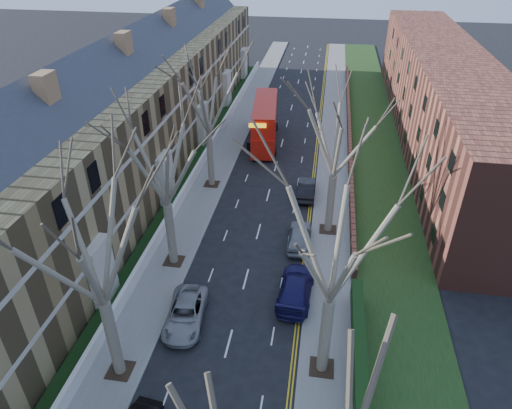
% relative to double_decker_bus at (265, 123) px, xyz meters
% --- Properties ---
extents(pavement_left, '(3.00, 102.00, 0.12)m').
position_rel_double_decker_bus_xyz_m(pavement_left, '(-3.96, 0.00, -2.24)').
color(pavement_left, slate).
rests_on(pavement_left, ground).
extents(pavement_right, '(3.00, 102.00, 0.12)m').
position_rel_double_decker_bus_xyz_m(pavement_right, '(8.04, 0.00, -2.24)').
color(pavement_right, slate).
rests_on(pavement_right, ground).
extents(terrace_left, '(9.70, 78.00, 13.60)m').
position_rel_double_decker_bus_xyz_m(terrace_left, '(-11.61, -8.00, 3.23)').
color(terrace_left, olive).
rests_on(terrace_left, ground).
extents(flats_right, '(13.97, 54.00, 10.00)m').
position_rel_double_decker_bus_xyz_m(flats_right, '(19.50, 4.00, 2.68)').
color(flats_right, brown).
rests_on(flats_right, ground).
extents(front_wall_left, '(0.30, 78.00, 1.00)m').
position_rel_double_decker_bus_xyz_m(front_wall_left, '(-5.61, -8.00, -1.68)').
color(front_wall_left, white).
rests_on(front_wall_left, ground).
extents(grass_verge_right, '(6.00, 102.00, 0.06)m').
position_rel_double_decker_bus_xyz_m(grass_verge_right, '(12.54, 0.00, -2.15)').
color(grass_verge_right, '#1A3613').
rests_on(grass_verge_right, ground).
extents(tree_left_mid, '(10.50, 10.50, 14.71)m').
position_rel_double_decker_bus_xyz_m(tree_left_mid, '(-3.66, -33.00, 7.26)').
color(tree_left_mid, brown).
rests_on(tree_left_mid, ground).
extents(tree_left_far, '(10.15, 10.15, 14.22)m').
position_rel_double_decker_bus_xyz_m(tree_left_far, '(-3.66, -23.00, 6.94)').
color(tree_left_far, brown).
rests_on(tree_left_far, ground).
extents(tree_left_dist, '(10.50, 10.50, 14.71)m').
position_rel_double_decker_bus_xyz_m(tree_left_dist, '(-3.66, -11.00, 7.26)').
color(tree_left_dist, brown).
rests_on(tree_left_dist, ground).
extents(tree_right_mid, '(10.50, 10.50, 14.71)m').
position_rel_double_decker_bus_xyz_m(tree_right_mid, '(7.74, -31.00, 7.26)').
color(tree_right_mid, brown).
rests_on(tree_right_mid, ground).
extents(tree_right_far, '(10.15, 10.15, 14.22)m').
position_rel_double_decker_bus_xyz_m(tree_right_far, '(7.74, -17.00, 6.94)').
color(tree_right_far, brown).
rests_on(tree_right_far, ground).
extents(double_decker_bus, '(3.62, 11.38, 4.67)m').
position_rel_double_decker_bus_xyz_m(double_decker_bus, '(0.00, 0.00, 0.00)').
color(double_decker_bus, red).
rests_on(double_decker_bus, ground).
extents(car_left_far, '(2.78, 5.25, 1.41)m').
position_rel_double_decker_bus_xyz_m(car_left_far, '(-1.02, -28.64, -1.60)').
color(car_left_far, gray).
rests_on(car_left_far, ground).
extents(car_right_near, '(2.56, 5.63, 1.60)m').
position_rel_double_decker_bus_xyz_m(car_right_near, '(5.74, -25.23, -1.50)').
color(car_right_near, '#18154B').
rests_on(car_right_near, ground).
extents(car_right_mid, '(1.89, 4.58, 1.55)m').
position_rel_double_decker_bus_xyz_m(car_right_mid, '(5.51, -19.22, -1.52)').
color(car_right_mid, gray).
rests_on(car_right_mid, ground).
extents(car_right_far, '(1.63, 4.49, 1.47)m').
position_rel_double_decker_bus_xyz_m(car_right_far, '(5.53, -11.54, -1.56)').
color(car_right_far, black).
rests_on(car_right_far, ground).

